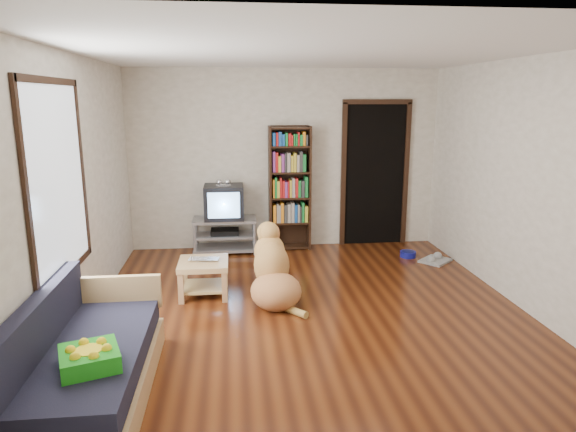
{
  "coord_description": "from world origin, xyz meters",
  "views": [
    {
      "loc": [
        -0.77,
        -4.96,
        2.18
      ],
      "look_at": [
        -0.17,
        0.57,
        0.9
      ],
      "focal_mm": 32.0,
      "sensor_mm": 36.0,
      "label": 1
    }
  ],
  "objects": [
    {
      "name": "wall_right",
      "position": [
        2.25,
        0.0,
        1.3
      ],
      "size": [
        0.0,
        5.0,
        5.0
      ],
      "primitive_type": "plane",
      "rotation": [
        1.57,
        0.0,
        -1.57
      ],
      "color": "silver",
      "rests_on": "ground"
    },
    {
      "name": "crt_tv",
      "position": [
        -0.9,
        2.27,
        0.74
      ],
      "size": [
        0.55,
        0.52,
        0.58
      ],
      "color": "black",
      "rests_on": "tv_stand"
    },
    {
      "name": "laptop",
      "position": [
        -1.12,
        0.56,
        0.41
      ],
      "size": [
        0.37,
        0.27,
        0.03
      ],
      "primitive_type": "imported",
      "rotation": [
        0.0,
        0.0,
        -0.15
      ],
      "color": "silver",
      "rests_on": "coffee_table"
    },
    {
      "name": "green_cushion",
      "position": [
        -1.75,
        -1.71,
        0.48
      ],
      "size": [
        0.47,
        0.47,
        0.12
      ],
      "primitive_type": "cube",
      "rotation": [
        0.0,
        0.0,
        0.34
      ],
      "color": "#22961B",
      "rests_on": "sofa"
    },
    {
      "name": "dog_bowl",
      "position": [
        1.66,
        1.72,
        0.04
      ],
      "size": [
        0.22,
        0.22,
        0.08
      ],
      "primitive_type": "cylinder",
      "color": "navy",
      "rests_on": "ground"
    },
    {
      "name": "wall_back",
      "position": [
        0.0,
        2.5,
        1.3
      ],
      "size": [
        4.5,
        0.0,
        4.5
      ],
      "primitive_type": "plane",
      "rotation": [
        1.57,
        0.0,
        0.0
      ],
      "color": "silver",
      "rests_on": "ground"
    },
    {
      "name": "coffee_table",
      "position": [
        -1.12,
        0.59,
        0.28
      ],
      "size": [
        0.55,
        0.55,
        0.4
      ],
      "color": "tan",
      "rests_on": "ground"
    },
    {
      "name": "grey_rag",
      "position": [
        1.96,
        1.47,
        0.01
      ],
      "size": [
        0.51,
        0.51,
        0.03
      ],
      "primitive_type": "cube",
      "rotation": [
        0.0,
        0.0,
        0.73
      ],
      "color": "#A0A0A0",
      "rests_on": "ground"
    },
    {
      "name": "bookshelf",
      "position": [
        0.05,
        2.34,
        1.0
      ],
      "size": [
        0.6,
        0.3,
        1.8
      ],
      "color": "black",
      "rests_on": "ground"
    },
    {
      "name": "ceiling",
      "position": [
        0.0,
        0.0,
        2.6
      ],
      "size": [
        5.0,
        5.0,
        0.0
      ],
      "primitive_type": "plane",
      "rotation": [
        3.14,
        0.0,
        0.0
      ],
      "color": "white",
      "rests_on": "ground"
    },
    {
      "name": "dog",
      "position": [
        -0.36,
        0.33,
        0.32
      ],
      "size": [
        0.62,
        1.02,
        0.87
      ],
      "color": "#BC7848",
      "rests_on": "ground"
    },
    {
      "name": "sofa",
      "position": [
        -1.87,
        -1.38,
        0.26
      ],
      "size": [
        0.8,
        1.8,
        0.8
      ],
      "color": "tan",
      "rests_on": "ground"
    },
    {
      "name": "window",
      "position": [
        -2.23,
        -0.5,
        1.5
      ],
      "size": [
        0.03,
        1.46,
        1.7
      ],
      "color": "white",
      "rests_on": "wall_left"
    },
    {
      "name": "wall_front",
      "position": [
        0.0,
        -2.5,
        1.3
      ],
      "size": [
        4.5,
        0.0,
        4.5
      ],
      "primitive_type": "plane",
      "rotation": [
        -1.57,
        0.0,
        0.0
      ],
      "color": "silver",
      "rests_on": "ground"
    },
    {
      "name": "doorway",
      "position": [
        1.35,
        2.48,
        1.12
      ],
      "size": [
        1.03,
        0.05,
        2.19
      ],
      "color": "black",
      "rests_on": "wall_back"
    },
    {
      "name": "ground",
      "position": [
        0.0,
        0.0,
        0.0
      ],
      "size": [
        5.0,
        5.0,
        0.0
      ],
      "primitive_type": "plane",
      "color": "#58270F",
      "rests_on": "ground"
    },
    {
      "name": "wall_left",
      "position": [
        -2.25,
        0.0,
        1.3
      ],
      "size": [
        0.0,
        5.0,
        5.0
      ],
      "primitive_type": "plane",
      "rotation": [
        1.57,
        0.0,
        1.57
      ],
      "color": "silver",
      "rests_on": "ground"
    },
    {
      "name": "tv_stand",
      "position": [
        -0.9,
        2.25,
        0.27
      ],
      "size": [
        0.9,
        0.45,
        0.5
      ],
      "color": "#99999E",
      "rests_on": "ground"
    }
  ]
}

